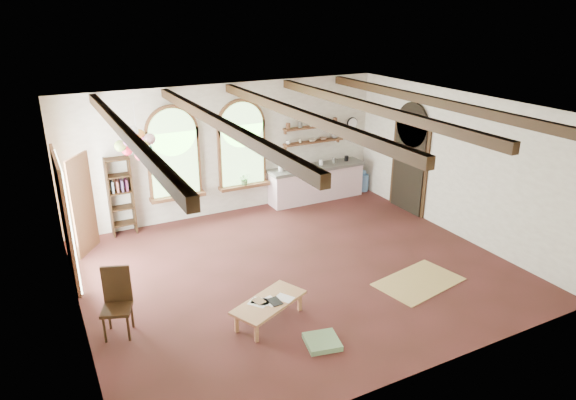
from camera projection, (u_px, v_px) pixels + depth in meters
floor at (297, 269)px, 10.18m from camera, size 8.00×8.00×0.00m
ceiling_beams at (298, 114)px, 9.07m from camera, size 6.20×6.80×0.18m
window_left at (174, 156)px, 11.84m from camera, size 1.30×0.28×2.20m
window_right at (242, 147)px, 12.57m from camera, size 1.30×0.28×2.20m
left_doorway at (66, 220)px, 9.57m from camera, size 0.10×1.90×2.50m
right_doorway at (409, 169)px, 12.73m from camera, size 0.10×1.30×2.40m
kitchen_counter at (316, 182)px, 13.65m from camera, size 2.68×0.62×0.94m
wall_shelf_lower at (313, 142)px, 13.42m from camera, size 1.70×0.24×0.04m
wall_shelf_upper at (314, 127)px, 13.28m from camera, size 1.70×0.24×0.04m
wall_clock at (352, 123)px, 13.89m from camera, size 0.32×0.04×0.32m
bookshelf at (121, 196)px, 11.45m from camera, size 0.53×0.32×1.80m
coffee_table at (269, 303)px, 8.41m from camera, size 1.43×1.09×0.37m
side_chair at (118, 316)px, 8.08m from camera, size 0.57×0.57×1.12m
floor_mat at (419, 282)px, 9.70m from camera, size 1.77×1.27×0.02m
floor_cushion at (322, 342)px, 7.92m from camera, size 0.61×0.61×0.09m
water_jug_a at (341, 186)px, 14.08m from camera, size 0.29×0.29×0.57m
water_jug_b at (363, 182)px, 14.38m from camera, size 0.31×0.31×0.61m
balloon_cluster at (137, 143)px, 10.22m from camera, size 0.78×0.88×1.15m
table_book at (255, 303)px, 8.33m from camera, size 0.21×0.26×0.02m
tablet at (275, 302)px, 8.37m from camera, size 0.19×0.27×0.01m
potted_plant_left at (178, 190)px, 12.03m from camera, size 0.27×0.23×0.30m
potted_plant_right at (245, 179)px, 12.76m from camera, size 0.27×0.23×0.30m
shelf_cup_a at (288, 142)px, 13.07m from camera, size 0.12×0.10×0.10m
shelf_cup_b at (300, 141)px, 13.22m from camera, size 0.10×0.10×0.09m
shelf_bowl_a at (312, 140)px, 13.38m from camera, size 0.22×0.22×0.05m
shelf_bowl_b at (323, 139)px, 13.53m from camera, size 0.20×0.20×0.06m
shelf_vase at (335, 135)px, 13.66m from camera, size 0.18×0.18×0.19m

